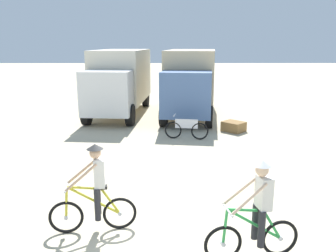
# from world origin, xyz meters

# --- Properties ---
(ground_plane) EXTENTS (120.00, 120.00, 0.00)m
(ground_plane) POSITION_xyz_m (0.00, 0.00, 0.00)
(ground_plane) COLOR beige
(box_truck_cream_rv) EXTENTS (2.92, 6.92, 3.35)m
(box_truck_cream_rv) POSITION_xyz_m (-2.58, 11.54, 1.87)
(box_truck_cream_rv) COLOR beige
(box_truck_cream_rv) RESTS_ON ground
(box_truck_tan_camper) EXTENTS (3.22, 7.00, 3.35)m
(box_truck_tan_camper) POSITION_xyz_m (1.11, 11.13, 1.87)
(box_truck_tan_camper) COLOR #CCB78E
(box_truck_tan_camper) RESTS_ON ground
(cyclist_orange_shirt) EXTENTS (1.72, 0.53, 1.82)m
(cyclist_orange_shirt) POSITION_xyz_m (-1.57, -0.40, 0.85)
(cyclist_orange_shirt) COLOR black
(cyclist_orange_shirt) RESTS_ON ground
(cyclist_cowboy_hat) EXTENTS (1.72, 0.54, 1.82)m
(cyclist_cowboy_hat) POSITION_xyz_m (1.38, -1.34, 0.85)
(cyclist_cowboy_hat) COLOR black
(cyclist_cowboy_hat) RESTS_ON ground
(bicycle_spare) EXTENTS (1.72, 0.50, 0.97)m
(bicycle_spare) POSITION_xyz_m (0.63, 6.43, 0.40)
(bicycle_spare) COLOR black
(bicycle_spare) RESTS_ON ground
(supply_crate) EXTENTS (1.12, 1.12, 0.42)m
(supply_crate) POSITION_xyz_m (2.74, 7.64, 0.21)
(supply_crate) COLOR olive
(supply_crate) RESTS_ON ground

